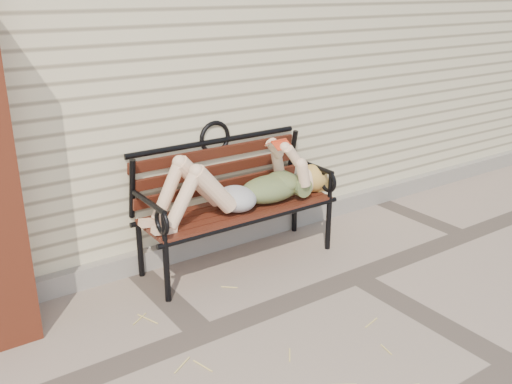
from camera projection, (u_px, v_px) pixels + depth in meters
ground at (356, 277)px, 4.08m from camera, size 80.00×80.00×0.00m
house_wall at (160, 32)px, 5.88m from camera, size 8.00×4.00×3.00m
foundation_strip at (275, 223)px, 4.80m from camera, size 8.00×0.10×0.15m
garden_bench at (231, 186)px, 4.18m from camera, size 1.58×0.63×1.02m
reading_woman at (242, 186)px, 4.08m from camera, size 1.49×0.34×0.47m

